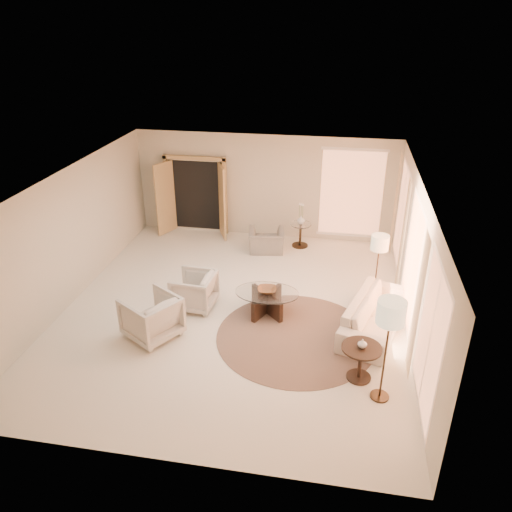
% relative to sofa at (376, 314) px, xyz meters
% --- Properties ---
extents(room, '(7.04, 8.04, 2.83)m').
position_rel_sofa_xyz_m(room, '(-2.88, 0.20, 1.06)').
color(room, white).
rests_on(room, ground).
extents(windows_right, '(0.10, 6.40, 2.40)m').
position_rel_sofa_xyz_m(windows_right, '(0.57, 0.30, 1.01)').
color(windows_right, '#FF9A66').
rests_on(windows_right, room).
extents(window_back_corner, '(1.70, 0.10, 2.40)m').
position_rel_sofa_xyz_m(window_back_corner, '(-0.58, 4.15, 1.01)').
color(window_back_corner, '#FF9A66').
rests_on(window_back_corner, room).
extents(curtains_right, '(0.06, 5.20, 2.60)m').
position_rel_sofa_xyz_m(curtains_right, '(0.52, 1.20, 0.96)').
color(curtains_right, '#CEB990').
rests_on(curtains_right, room).
extents(french_doors, '(1.95, 0.66, 2.16)m').
position_rel_sofa_xyz_m(french_doors, '(-4.78, 4.01, 0.73)').
color(french_doors, tan).
rests_on(french_doors, room).
extents(area_rug, '(3.29, 3.29, 0.01)m').
position_rel_sofa_xyz_m(area_rug, '(-1.50, -0.55, -0.33)').
color(area_rug, '#412C23').
rests_on(area_rug, room).
extents(sofa, '(1.53, 2.46, 0.67)m').
position_rel_sofa_xyz_m(sofa, '(0.00, 0.00, 0.00)').
color(sofa, beige).
rests_on(sofa, room).
extents(armchair_left, '(0.83, 0.88, 0.85)m').
position_rel_sofa_xyz_m(armchair_left, '(-3.73, 0.18, 0.09)').
color(armchair_left, beige).
rests_on(armchair_left, room).
extents(armchair_right, '(1.21, 1.23, 0.94)m').
position_rel_sofa_xyz_m(armchair_right, '(-4.22, -0.99, 0.14)').
color(armchair_right, beige).
rests_on(armchair_right, room).
extents(accent_chair, '(0.99, 0.72, 0.79)m').
position_rel_sofa_xyz_m(accent_chair, '(-2.66, 3.13, 0.06)').
color(accent_chair, gray).
rests_on(accent_chair, room).
extents(coffee_table, '(1.52, 1.52, 0.48)m').
position_rel_sofa_xyz_m(coffee_table, '(-2.19, 0.22, -0.03)').
color(coffee_table, black).
rests_on(coffee_table, room).
extents(end_table, '(0.68, 0.68, 0.64)m').
position_rel_sofa_xyz_m(end_table, '(-0.32, -1.55, 0.10)').
color(end_table, black).
rests_on(end_table, room).
extents(side_table, '(0.55, 0.55, 0.64)m').
position_rel_sofa_xyz_m(side_table, '(-1.83, 3.60, 0.05)').
color(side_table, black).
rests_on(side_table, room).
extents(floor_lamp_near, '(0.37, 0.37, 1.52)m').
position_rel_sofa_xyz_m(floor_lamp_near, '(0.02, 1.13, 0.96)').
color(floor_lamp_near, black).
rests_on(floor_lamp_near, room).
extents(floor_lamp_far, '(0.44, 0.44, 1.82)m').
position_rel_sofa_xyz_m(floor_lamp_far, '(0.02, -1.97, 1.21)').
color(floor_lamp_far, black).
rests_on(floor_lamp_far, room).
extents(bowl, '(0.43, 0.43, 0.09)m').
position_rel_sofa_xyz_m(bowl, '(-2.19, 0.22, 0.19)').
color(bowl, brown).
rests_on(bowl, coffee_table).
extents(end_vase, '(0.18, 0.18, 0.16)m').
position_rel_sofa_xyz_m(end_vase, '(-0.32, -1.55, 0.38)').
color(end_vase, silver).
rests_on(end_vase, end_table).
extents(side_vase, '(0.27, 0.27, 0.22)m').
position_rel_sofa_xyz_m(side_vase, '(-1.83, 3.60, 0.41)').
color(side_vase, silver).
rests_on(side_vase, side_table).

